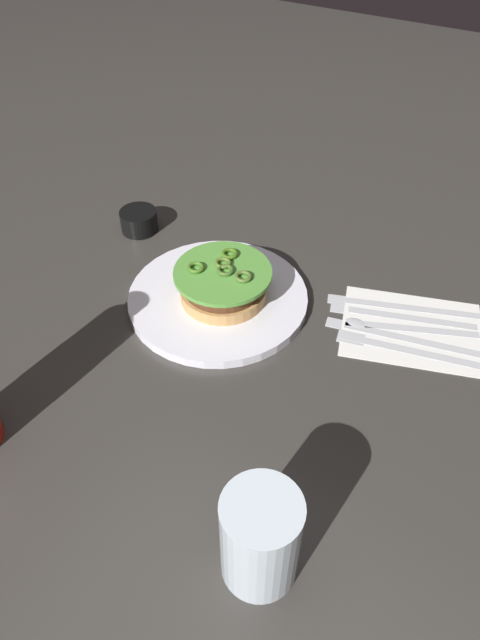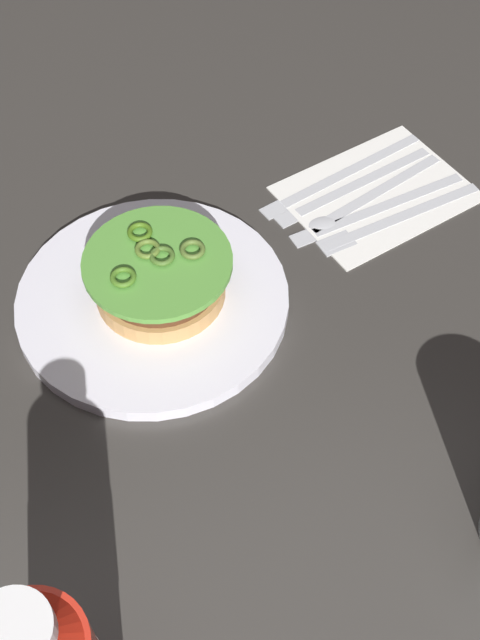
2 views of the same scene
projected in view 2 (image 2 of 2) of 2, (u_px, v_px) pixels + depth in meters
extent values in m
plane|color=#36332F|center=(233.00, 443.00, 0.66)|extent=(3.00, 3.00, 0.00)
cylinder|color=white|center=(153.00, 300.00, 0.74)|extent=(0.25, 0.25, 0.01)
cylinder|color=tan|center=(160.00, 286.00, 0.73)|extent=(0.12, 0.12, 0.02)
cylinder|color=#512D19|center=(159.00, 274.00, 0.72)|extent=(0.11, 0.11, 0.02)
cylinder|color=red|center=(158.00, 266.00, 0.71)|extent=(0.10, 0.10, 0.01)
cylinder|color=#55973A|center=(157.00, 262.00, 0.71)|extent=(0.13, 0.13, 0.01)
torus|color=#4F682A|center=(193.00, 250.00, 0.71)|extent=(0.02, 0.02, 0.01)
torus|color=#557128|center=(148.00, 249.00, 0.71)|extent=(0.02, 0.02, 0.01)
torus|color=#437020|center=(123.00, 277.00, 0.69)|extent=(0.02, 0.02, 0.01)
torus|color=#426B18|center=(140.00, 232.00, 0.72)|extent=(0.02, 0.02, 0.01)
torus|color=#416424|center=(162.00, 256.00, 0.70)|extent=(0.02, 0.02, 0.01)
cylinder|color=white|center=(13.00, 632.00, 0.38)|extent=(0.04, 0.04, 0.01)
cube|color=white|center=(377.00, 192.00, 0.84)|extent=(0.22, 0.19, 0.00)
cube|color=silver|center=(353.00, 167.00, 0.86)|extent=(0.18, 0.07, 0.00)
cube|color=silver|center=(295.00, 197.00, 0.83)|extent=(0.08, 0.04, 0.00)
cube|color=silver|center=(365.00, 179.00, 0.85)|extent=(0.17, 0.06, 0.00)
cube|color=silver|center=(310.00, 205.00, 0.82)|extent=(0.08, 0.04, 0.00)
cube|color=silver|center=(377.00, 190.00, 0.84)|extent=(0.17, 0.08, 0.00)
ellipsoid|color=silver|center=(324.00, 221.00, 0.81)|extent=(0.04, 0.03, 0.00)
cube|color=silver|center=(390.00, 202.00, 0.83)|extent=(0.18, 0.05, 0.00)
cube|color=silver|center=(328.00, 226.00, 0.80)|extent=(0.08, 0.03, 0.00)
cube|color=silver|center=(403.00, 214.00, 0.82)|extent=(0.19, 0.05, 0.00)
cube|color=silver|center=(337.00, 241.00, 0.79)|extent=(0.04, 0.03, 0.00)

